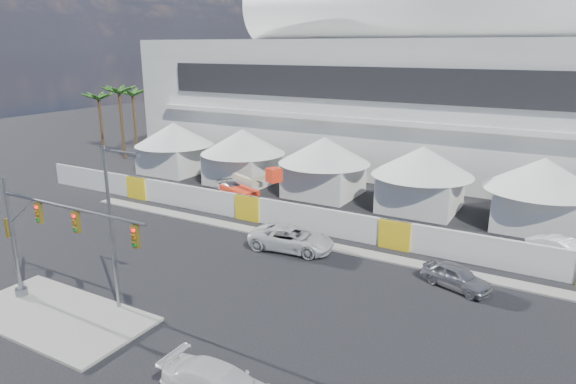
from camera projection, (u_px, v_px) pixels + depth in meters
The scene contains 13 objects.
ground at pixel (186, 321), 25.78m from camera, with size 160.00×160.00×0.00m, color black.
median_island at pixel (56, 316), 26.12m from camera, with size 10.00×5.00×0.15m, color gray.
stadium at pixel (508, 84), 53.66m from camera, with size 80.00×24.80×21.98m.
tent_row at pixel (371, 167), 44.70m from camera, with size 53.40×8.40×5.40m.
hoarding_fence at pixel (395, 235), 34.74m from camera, with size 70.00×0.25×2.00m, color silver.
palm_cluster at pixel (133, 99), 64.50m from camera, with size 10.60×10.60×8.55m.
sedan_silver at pixel (456, 277), 29.14m from camera, with size 4.05×1.63×1.38m, color #9C9CA0.
pickup_curb at pixel (292, 239), 34.58m from camera, with size 5.75×2.65×1.60m, color silver.
lot_car_a at pixel (565, 252), 32.46m from camera, with size 4.66×1.62×1.54m, color silver.
lot_car_c at pixel (234, 191), 46.39m from camera, with size 4.65×1.89×1.35m, color #9A9A9E.
traffic_mast at pixel (39, 238), 26.01m from camera, with size 10.21×0.65×6.65m.
streetlight_median at pixel (113, 218), 25.45m from camera, with size 2.37×0.24×8.58m.
boom_lift at pixel (246, 190), 45.12m from camera, with size 8.13×3.17×3.98m.
Camera 1 is at (15.89, -17.41, 13.32)m, focal length 32.00 mm.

